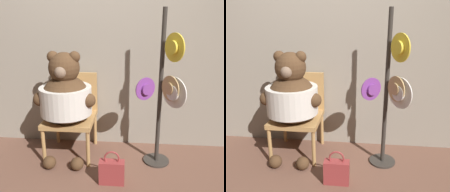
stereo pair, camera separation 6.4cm
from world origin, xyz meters
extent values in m
plane|color=brown|center=(0.00, 0.00, 0.00)|extent=(14.00, 14.00, 0.00)
cube|color=gray|center=(0.00, 0.70, 1.33)|extent=(8.00, 0.10, 2.65)
cylinder|color=#B2844C|center=(-0.57, 0.09, 0.20)|extent=(0.04, 0.04, 0.40)
cylinder|color=#B2844C|center=(-0.10, 0.09, 0.20)|extent=(0.04, 0.04, 0.40)
cylinder|color=#B2844C|center=(-0.57, 0.58, 0.20)|extent=(0.04, 0.04, 0.40)
cylinder|color=#B2844C|center=(-0.10, 0.58, 0.20)|extent=(0.04, 0.04, 0.40)
cube|color=#B2844C|center=(-0.34, 0.34, 0.43)|extent=(0.53, 0.55, 0.05)
cube|color=#B2844C|center=(-0.34, 0.59, 0.68)|extent=(0.53, 0.04, 0.45)
sphere|color=#4C331E|center=(-0.35, 0.25, 0.68)|extent=(0.53, 0.53, 0.53)
cylinder|color=silver|center=(-0.35, 0.25, 0.68)|extent=(0.54, 0.54, 0.29)
sphere|color=#4C331E|center=(-0.35, 0.25, 1.03)|extent=(0.32, 0.32, 0.32)
sphere|color=#4C331E|center=(-0.46, 0.25, 1.14)|extent=(0.12, 0.12, 0.12)
sphere|color=#4C331E|center=(-0.24, 0.25, 1.14)|extent=(0.12, 0.12, 0.12)
sphere|color=#7A604C|center=(-0.35, 0.12, 1.01)|extent=(0.12, 0.12, 0.12)
sphere|color=#4C331E|center=(-0.60, 0.19, 0.71)|extent=(0.15, 0.15, 0.15)
sphere|color=#4C331E|center=(-0.10, 0.19, 0.71)|extent=(0.15, 0.15, 0.15)
sphere|color=#4C331E|center=(-0.50, 0.01, 0.07)|extent=(0.14, 0.14, 0.14)
sphere|color=#4C331E|center=(-0.20, 0.01, 0.07)|extent=(0.14, 0.14, 0.14)
cylinder|color=#332D28|center=(0.63, 0.25, 0.01)|extent=(0.28, 0.28, 0.02)
cylinder|color=#332D28|center=(0.63, 0.25, 0.80)|extent=(0.04, 0.04, 1.61)
cylinder|color=tan|center=(0.70, 0.12, 0.87)|extent=(0.14, 0.21, 0.24)
cylinder|color=tan|center=(0.70, 0.12, 0.87)|extent=(0.10, 0.12, 0.12)
cylinder|color=silver|center=(0.74, 0.10, 0.84)|extent=(0.19, 0.25, 0.30)
cylinder|color=silver|center=(0.74, 0.10, 0.84)|extent=(0.14, 0.16, 0.14)
cylinder|color=yellow|center=(0.71, 0.11, 1.26)|extent=(0.15, 0.23, 0.26)
cylinder|color=yellow|center=(0.71, 0.11, 1.26)|extent=(0.13, 0.14, 0.13)
cylinder|color=#7A388E|center=(0.47, 0.14, 0.86)|extent=(0.19, 0.14, 0.22)
cylinder|color=#7A388E|center=(0.47, 0.14, 0.86)|extent=(0.13, 0.12, 0.11)
cube|color=maroon|center=(0.17, -0.17, 0.12)|extent=(0.24, 0.10, 0.23)
torus|color=maroon|center=(0.17, -0.17, 0.27)|extent=(0.15, 0.02, 0.15)
camera|label=1|loc=(0.35, -2.19, 1.52)|focal=40.00mm
camera|label=2|loc=(0.42, -2.18, 1.52)|focal=40.00mm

